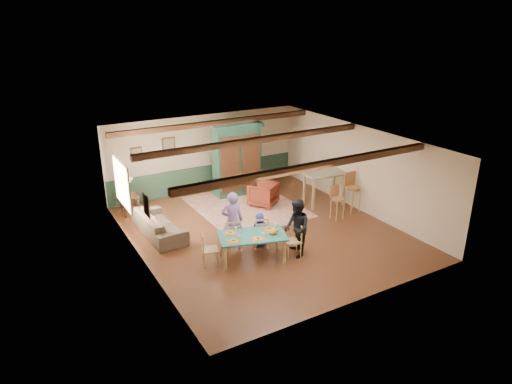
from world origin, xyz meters
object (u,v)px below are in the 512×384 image
armchair (263,194)px  dining_chair_end_left (210,249)px  bar_stool_right (353,192)px  armoire (237,159)px  dining_chair_far_left (233,234)px  cat (273,232)px  dining_table (252,248)px  bar_stool_left (337,203)px  person_woman (297,228)px  person_man (232,221)px  table_lamp (128,187)px  counter_table (324,188)px  end_table (130,205)px  dining_chair_far_right (260,232)px  dining_chair_end_right (293,240)px  sofa (159,224)px  person_child (260,230)px

armchair → dining_chair_end_left: bearing=6.2°
bar_stool_right → armchair: bearing=140.7°
armoire → armchair: armoire is taller
dining_chair_far_left → cat: bearing=139.2°
dining_table → dining_chair_end_left: dining_chair_end_left is taller
bar_stool_left → armoire: bearing=112.7°
person_woman → dining_chair_end_left: bearing=-90.0°
person_man → armchair: size_ratio=1.92×
table_lamp → counter_table: 6.21m
person_man → person_woman: bearing=154.1°
person_man → armchair: (2.27, 2.23, -0.42)m
person_woman → cat: 0.65m
cat → armoire: bearing=90.2°
dining_chair_far_left → table_lamp: size_ratio=1.55×
table_lamp → bar_stool_right: 6.98m
counter_table → bar_stool_right: 1.01m
dining_chair_end_left → bar_stool_right: bar_stool_right is taller
end_table → cat: bearing=-63.2°
dining_chair_far_right → dining_chair_end_right: 0.96m
counter_table → dining_chair_far_right: bearing=-154.8°
dining_chair_far_left → person_woman: size_ratio=0.58×
dining_chair_end_right → table_lamp: bearing=-131.3°
cat → table_lamp: size_ratio=0.59×
dining_chair_far_left → dining_chair_end_left: size_ratio=1.00×
person_man → end_table: 4.02m
dining_chair_end_left → cat: bearing=-93.4°
person_man → dining_chair_far_left: bearing=90.0°
armchair → bar_stool_left: bearing=88.4°
end_table → person_woman: bearing=-57.7°
dining_chair_far_left → table_lamp: bearing=-47.7°
dining_chair_far_left → dining_chair_far_right: same height
dining_chair_end_left → end_table: size_ratio=1.42×
cat → person_man: bearing=136.5°
armoire → bar_stool_left: 3.88m
person_woman → table_lamp: 5.61m
dining_chair_far_right → sofa: size_ratio=0.40×
person_child → counter_table: (3.30, 1.49, 0.08)m
dining_chair_end_right → bar_stool_right: bearing=131.5°
dining_chair_far_left → armchair: 3.25m
dining_chair_end_right → armoire: armoire is taller
person_woman → armoire: size_ratio=0.62×
bar_stool_left → dining_chair_end_left: bearing=-174.7°
dining_chair_far_right → bar_stool_left: bearing=-154.9°
dining_chair_far_right → table_lamp: table_lamp is taller
cat → sofa: 3.49m
end_table → bar_stool_right: (6.19, -3.22, 0.32)m
person_man → armoire: 4.12m
dining_table → dining_chair_end_right: size_ratio=1.89×
dining_chair_end_right → bar_stool_left: bearing=134.0°
dining_chair_far_left → dining_table: bearing=119.1°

